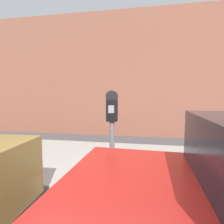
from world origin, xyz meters
TOP-DOWN VIEW (x-y plane):
  - sidewalk at (0.00, 2.20)m, footprint 24.00×2.80m
  - building_facade at (0.00, 5.33)m, footprint 24.00×0.30m
  - parking_meter at (0.16, 1.11)m, footprint 0.19×0.15m

SIDE VIEW (x-z plane):
  - sidewalk at x=0.00m, z-range 0.00..0.14m
  - parking_meter at x=0.16m, z-range 0.41..1.99m
  - building_facade at x=0.00m, z-range 0.00..4.92m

